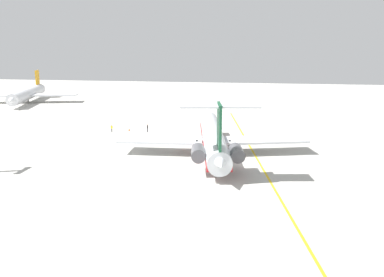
{
  "coord_description": "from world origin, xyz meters",
  "views": [
    {
      "loc": [
        -69.01,
        -0.34,
        20.41
      ],
      "look_at": [
        5.43,
        11.53,
        2.76
      ],
      "focal_mm": 38.3,
      "sensor_mm": 36.0,
      "label": 1
    }
  ],
  "objects_px": {
    "ground_crew_near_tail": "(112,128)",
    "ground_crew_near_nose": "(148,127)",
    "main_jetliner": "(213,138)",
    "airliner_far_right": "(27,94)",
    "safety_cone_nose": "(129,129)"
  },
  "relations": [
    {
      "from": "airliner_far_right",
      "to": "safety_cone_nose",
      "type": "bearing_deg",
      "value": 37.33
    },
    {
      "from": "main_jetliner",
      "to": "ground_crew_near_nose",
      "type": "relative_size",
      "value": 21.97
    },
    {
      "from": "main_jetliner",
      "to": "airliner_far_right",
      "type": "bearing_deg",
      "value": 41.74
    },
    {
      "from": "airliner_far_right",
      "to": "safety_cone_nose",
      "type": "height_order",
      "value": "airliner_far_right"
    },
    {
      "from": "main_jetliner",
      "to": "safety_cone_nose",
      "type": "distance_m",
      "value": 29.1
    },
    {
      "from": "airliner_far_right",
      "to": "main_jetliner",
      "type": "bearing_deg",
      "value": 36.81
    },
    {
      "from": "main_jetliner",
      "to": "airliner_far_right",
      "type": "distance_m",
      "value": 91.57
    },
    {
      "from": "ground_crew_near_nose",
      "to": "safety_cone_nose",
      "type": "bearing_deg",
      "value": -58.29
    },
    {
      "from": "ground_crew_near_nose",
      "to": "ground_crew_near_tail",
      "type": "xyz_separation_m",
      "value": [
        -1.39,
        8.27,
        -0.05
      ]
    },
    {
      "from": "ground_crew_near_tail",
      "to": "main_jetliner",
      "type": "bearing_deg",
      "value": -135.55
    },
    {
      "from": "main_jetliner",
      "to": "safety_cone_nose",
      "type": "xyz_separation_m",
      "value": [
        18.61,
        22.18,
        -2.93
      ]
    },
    {
      "from": "airliner_far_right",
      "to": "safety_cone_nose",
      "type": "relative_size",
      "value": 62.37
    },
    {
      "from": "ground_crew_near_tail",
      "to": "ground_crew_near_nose",
      "type": "bearing_deg",
      "value": -93.58
    },
    {
      "from": "main_jetliner",
      "to": "ground_crew_near_nose",
      "type": "height_order",
      "value": "main_jetliner"
    },
    {
      "from": "main_jetliner",
      "to": "safety_cone_nose",
      "type": "relative_size",
      "value": 73.28
    }
  ]
}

